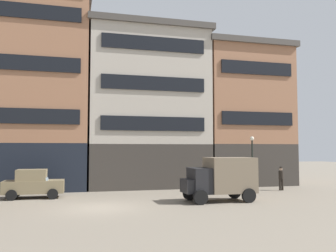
{
  "coord_description": "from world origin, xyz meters",
  "views": [
    {
      "loc": [
        -1.27,
        -19.8,
        3.13
      ],
      "look_at": [
        4.38,
        2.08,
        4.58
      ],
      "focal_mm": 38.61,
      "sensor_mm": 36.0,
      "label": 1
    }
  ],
  "objects_px": {
    "delivery_truck_near": "(221,177)",
    "pedestrian_officer": "(281,177)",
    "sedan_dark": "(33,184)",
    "streetlamp_curbside": "(252,155)"
  },
  "relations": [
    {
      "from": "delivery_truck_near",
      "to": "pedestrian_officer",
      "type": "height_order",
      "value": "delivery_truck_near"
    },
    {
      "from": "delivery_truck_near",
      "to": "pedestrian_officer",
      "type": "relative_size",
      "value": 2.44
    },
    {
      "from": "delivery_truck_near",
      "to": "sedan_dark",
      "type": "xyz_separation_m",
      "value": [
        -11.07,
        4.31,
        -0.51
      ]
    },
    {
      "from": "sedan_dark",
      "to": "pedestrian_officer",
      "type": "relative_size",
      "value": 2.07
    },
    {
      "from": "sedan_dark",
      "to": "streetlamp_curbside",
      "type": "distance_m",
      "value": 16.1
    },
    {
      "from": "delivery_truck_near",
      "to": "streetlamp_curbside",
      "type": "distance_m",
      "value": 7.37
    },
    {
      "from": "streetlamp_curbside",
      "to": "pedestrian_officer",
      "type": "bearing_deg",
      "value": -32.12
    },
    {
      "from": "delivery_truck_near",
      "to": "pedestrian_officer",
      "type": "bearing_deg",
      "value": 32.34
    },
    {
      "from": "sedan_dark",
      "to": "streetlamp_curbside",
      "type": "height_order",
      "value": "streetlamp_curbside"
    },
    {
      "from": "sedan_dark",
      "to": "streetlamp_curbside",
      "type": "relative_size",
      "value": 0.9
    }
  ]
}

